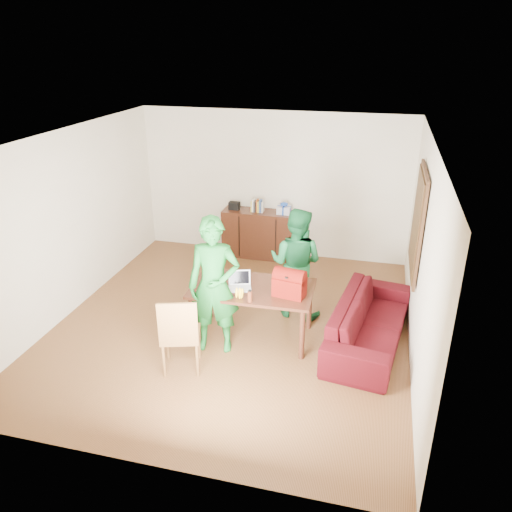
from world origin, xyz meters
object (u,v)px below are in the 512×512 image
(chair, at_px, (181,347))
(red_bag, at_px, (289,285))
(person_near, at_px, (214,286))
(person_far, at_px, (296,263))
(sofa, at_px, (370,322))
(laptop, at_px, (240,286))
(bottle, at_px, (250,296))
(table, at_px, (252,293))

(chair, distance_m, red_bag, 1.59)
(red_bag, bearing_deg, person_near, -153.66)
(person_far, distance_m, sofa, 1.35)
(sofa, bearing_deg, chair, 125.88)
(laptop, bearing_deg, chair, -140.25)
(person_near, bearing_deg, bottle, -11.12)
(chair, xyz_separation_m, person_far, (1.14, 1.71, 0.53))
(table, relative_size, sofa, 0.77)
(sofa, bearing_deg, person_near, 115.85)
(person_far, relative_size, laptop, 4.83)
(table, height_order, bottle, bottle)
(person_near, xyz_separation_m, sofa, (2.00, 0.63, -0.61))
(table, height_order, red_bag, red_bag)
(person_far, xyz_separation_m, red_bag, (0.07, -0.89, 0.09))
(table, relative_size, bottle, 9.91)
(table, bearing_deg, chair, -127.55)
(laptop, relative_size, sofa, 0.16)
(chair, height_order, red_bag, red_bag)
(laptop, xyz_separation_m, red_bag, (0.67, -0.02, 0.11))
(table, xyz_separation_m, chair, (-0.68, -0.93, -0.37))
(bottle, bearing_deg, table, 99.90)
(person_far, bearing_deg, person_near, 63.49)
(bottle, height_order, red_bag, red_bag)
(chair, height_order, sofa, chair)
(table, xyz_separation_m, red_bag, (0.53, -0.11, 0.25))
(table, relative_size, laptop, 4.83)
(table, bearing_deg, red_bag, -13.32)
(laptop, distance_m, bottle, 0.38)
(chair, bearing_deg, person_near, 46.84)
(person_near, height_order, bottle, person_near)
(bottle, distance_m, sofa, 1.73)
(bottle, relative_size, red_bag, 0.41)
(chair, distance_m, laptop, 1.12)
(person_near, height_order, sofa, person_near)
(sofa, bearing_deg, person_far, 73.12)
(person_near, distance_m, red_bag, 0.97)
(chair, distance_m, bottle, 1.07)
(laptop, height_order, sofa, laptop)
(person_far, xyz_separation_m, sofa, (1.13, -0.53, -0.52))
(table, relative_size, person_near, 0.90)
(person_near, xyz_separation_m, laptop, (0.26, 0.29, -0.12))
(person_near, relative_size, person_far, 1.11)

